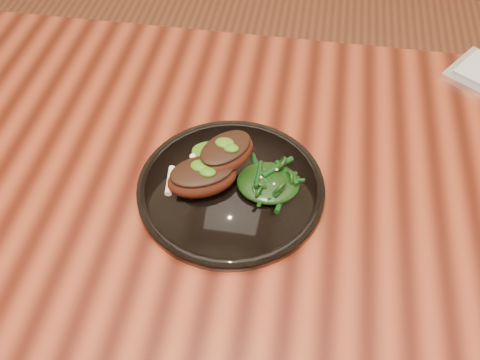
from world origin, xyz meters
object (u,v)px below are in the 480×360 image
object	(u,v)px
desk	(297,210)
plate	(231,188)
greens_heap	(268,180)
lamb_chop_front	(202,177)

from	to	relation	value
desk	plate	distance (m)	0.15
greens_heap	desk	bearing A→B (deg)	36.35
greens_heap	plate	bearing A→B (deg)	-174.81
desk	plate	world-z (taller)	plate
plate	lamb_chop_front	xyz separation A→B (m)	(-0.04, -0.01, 0.03)
plate	greens_heap	bearing A→B (deg)	5.19
plate	desk	bearing A→B (deg)	21.24
plate	greens_heap	world-z (taller)	greens_heap
lamb_chop_front	greens_heap	xyz separation A→B (m)	(0.10, 0.02, -0.01)
lamb_chop_front	desk	bearing A→B (deg)	19.22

